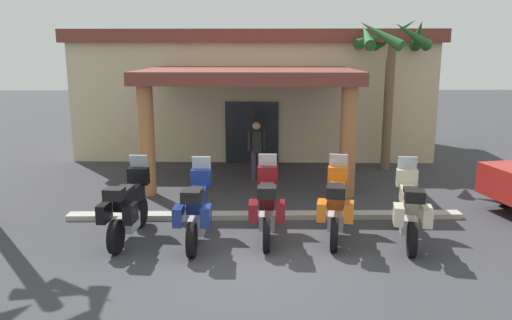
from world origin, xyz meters
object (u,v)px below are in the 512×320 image
Objects in this scene: motorcycle_orange at (336,205)px; motorcycle_black at (128,207)px; motorcycle_maroon at (267,205)px; palm_tree_near_portico at (390,52)px; motel_building at (254,90)px; pedestrian at (256,147)px; motorcycle_cream at (409,209)px; motorcycle_blue at (197,209)px.

motorcycle_black is at bearing 102.05° from motorcycle_orange.
palm_tree_near_portico is (4.07, 6.23, 3.06)m from motorcycle_maroon.
motel_building is 5.90× the size of motorcycle_maroon.
motorcycle_cream is at bearing -167.92° from pedestrian.
motorcycle_blue is at bearing 146.98° from pedestrian.
palm_tree_near_portico is (4.22, 1.50, 2.73)m from pedestrian.
motorcycle_orange is at bearing -78.40° from motel_building.
pedestrian reaches higher than motorcycle_maroon.
motorcycle_orange is at bearing -112.94° from palm_tree_near_portico.
motorcycle_cream is at bearing -88.38° from motorcycle_blue.
motorcycle_blue is 1.26× the size of pedestrian.
motorcycle_maroon is at bearing -86.73° from motel_building.
motorcycle_maroon and motorcycle_cream have the same top height.
motorcycle_blue is (-1.27, -9.93, -1.59)m from motel_building.
motorcycle_cream is at bearing -70.91° from motel_building.
pedestrian reaches higher than motorcycle_blue.
motorcycle_black is at bearing 131.99° from pedestrian.
palm_tree_near_portico is at bearing -30.54° from motorcycle_maroon.
palm_tree_near_portico is (6.92, 6.31, 3.06)m from motorcycle_black.
motorcycle_orange is at bearing -88.48° from motorcycle_maroon.
pedestrian is (-1.57, 4.75, 0.33)m from motorcycle_orange.
palm_tree_near_portico is at bearing -41.80° from motorcycle_black.
motorcycle_maroon is (1.43, 0.26, 0.00)m from motorcycle_blue.
pedestrian is at bearing 29.66° from motorcycle_orange.
motel_building reaches higher than motorcycle_black.
palm_tree_near_portico is at bearing -37.92° from motorcycle_blue.
motorcycle_cream is (4.27, -0.05, 0.00)m from motorcycle_blue.
palm_tree_near_portico reaches higher than motorcycle_blue.
motorcycle_maroon is at bearing 100.24° from motorcycle_orange.
motorcycle_black is 1.00× the size of motorcycle_blue.
motel_building is 5.91× the size of motorcycle_black.
motorcycle_maroon is (0.16, -9.67, -1.59)m from motel_building.
motorcycle_blue is at bearing 100.79° from motorcycle_cream.
motel_building reaches higher than motorcycle_blue.
motel_building is 5.65m from palm_tree_near_portico.
motorcycle_black is 5.70m from motorcycle_cream.
motorcycle_black and motorcycle_blue have the same top height.
pedestrian is 0.36× the size of palm_tree_near_portico.
motorcycle_cream is 0.45× the size of palm_tree_near_portico.
motel_building is at bearing 140.85° from palm_tree_near_portico.
motorcycle_blue is 0.45× the size of palm_tree_near_portico.
motorcycle_black is 1.01× the size of motorcycle_orange.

